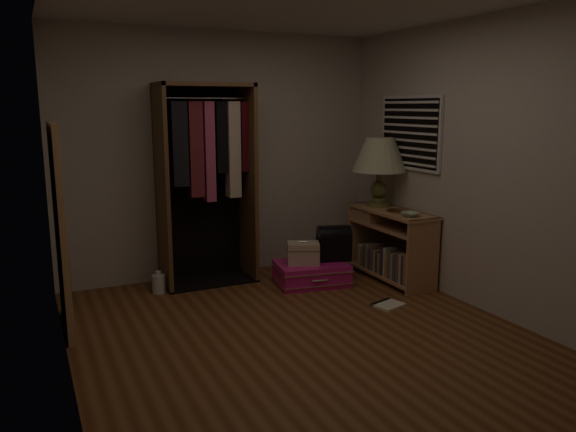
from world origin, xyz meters
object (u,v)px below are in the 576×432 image
(floor_mirror, at_px, (60,229))
(black_bag, at_px, (334,242))
(open_wardrobe, at_px, (206,167))
(table_lamp, at_px, (380,156))
(pink_suitcase, at_px, (311,273))
(train_case, at_px, (303,253))
(console_bookshelf, at_px, (390,242))
(white_jug, at_px, (159,283))

(floor_mirror, relative_size, black_bag, 4.40)
(open_wardrobe, relative_size, table_lamp, 2.67)
(pink_suitcase, height_order, train_case, train_case)
(floor_mirror, distance_m, black_bag, 2.71)
(console_bookshelf, xyz_separation_m, black_bag, (-0.57, 0.19, 0.02))
(black_bag, xyz_separation_m, white_jug, (-1.77, 0.38, -0.32))
(pink_suitcase, xyz_separation_m, train_case, (-0.09, 0.01, 0.23))
(pink_suitcase, height_order, black_bag, black_bag)
(train_case, bearing_deg, pink_suitcase, 18.44)
(console_bookshelf, xyz_separation_m, white_jug, (-2.35, 0.57, -0.30))
(black_bag, relative_size, table_lamp, 0.50)
(table_lamp, bearing_deg, white_jug, 171.82)
(console_bookshelf, distance_m, train_case, 0.96)
(floor_mirror, bearing_deg, white_jug, 33.93)
(open_wardrobe, relative_size, black_bag, 5.31)
(pink_suitcase, distance_m, table_lamp, 1.45)
(open_wardrobe, height_order, table_lamp, open_wardrobe)
(floor_mirror, xyz_separation_m, white_jug, (0.89, 0.60, -0.75))
(white_jug, bearing_deg, console_bookshelf, -13.70)
(black_bag, relative_size, white_jug, 1.71)
(pink_suitcase, distance_m, black_bag, 0.41)
(console_bookshelf, bearing_deg, black_bag, 161.39)
(console_bookshelf, xyz_separation_m, pink_suitcase, (-0.84, 0.18, -0.28))
(open_wardrobe, height_order, black_bag, open_wardrobe)
(black_bag, distance_m, table_lamp, 1.05)
(train_case, relative_size, white_jug, 1.74)
(floor_mirror, distance_m, white_jug, 1.31)
(console_bookshelf, relative_size, table_lamp, 1.46)
(pink_suitcase, relative_size, black_bag, 2.11)
(console_bookshelf, bearing_deg, train_case, 168.55)
(open_wardrobe, xyz_separation_m, white_jug, (-0.58, -0.17, -1.12))
(open_wardrobe, xyz_separation_m, train_case, (0.84, -0.55, -0.87))
(train_case, height_order, black_bag, black_bag)
(open_wardrobe, xyz_separation_m, black_bag, (1.20, -0.55, -0.80))
(open_wardrobe, relative_size, white_jug, 9.07)
(train_case, xyz_separation_m, white_jug, (-1.41, 0.38, -0.24))
(console_bookshelf, height_order, black_bag, console_bookshelf)
(console_bookshelf, height_order, white_jug, console_bookshelf)
(table_lamp, bearing_deg, floor_mirror, -175.38)
(train_case, height_order, table_lamp, table_lamp)
(console_bookshelf, height_order, pink_suitcase, console_bookshelf)
(table_lamp, distance_m, white_jug, 2.66)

